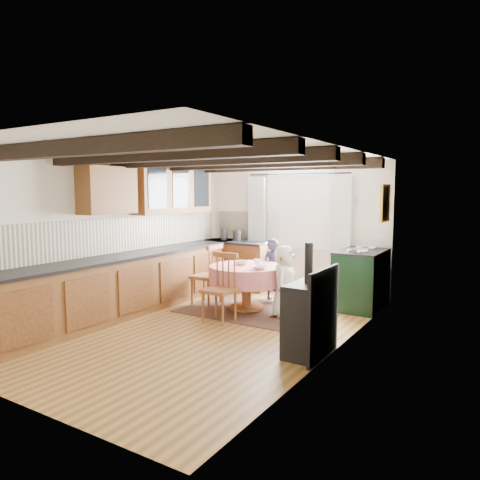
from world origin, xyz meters
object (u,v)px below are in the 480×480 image
Objects in this scene: chair_near at (219,288)px; cast_iron_stove at (308,299)px; chair_right at (297,287)px; child_right at (284,281)px; chair_left at (206,274)px; dining_table at (247,288)px; child_far at (273,270)px; cup at (257,262)px; aga_range at (361,279)px.

chair_near is 0.76× the size of cast_iron_stove.
chair_near is 1.16m from chair_right.
chair_left is at bearing 74.08° from child_right.
cast_iron_stove is at bearing 60.27° from chair_left.
child_far reaches higher than dining_table.
child_right is at bearing -19.28° from cup.
chair_near is 0.99m from child_right.
chair_right is at bearing 90.27° from chair_left.
aga_range is 1.47m from child_far.
child_far is at bearing -167.20° from aga_range.
chair_left reaches higher than cup.
child_far is at bearing 92.02° from cup.
dining_table is 1.13× the size of aga_range.
child_right is (1.44, -0.02, 0.03)m from chair_left.
chair_left is 0.94× the size of child_right.
child_far is at bearing 126.39° from cast_iron_stove.
chair_right is 0.21m from child_right.
aga_range is at bearing 50.97° from chair_near.
chair_near is 0.92× the size of child_far.
aga_range is 0.96× the size of child_right.
aga_range is at bearing -155.68° from child_far.
aga_range is 0.80× the size of cast_iron_stove.
dining_table is at bearing 140.43° from cast_iron_stove.
cast_iron_stove is at bearing -39.57° from dining_table.
aga_range is (1.52, 1.84, -0.02)m from chair_near.
chair_right is 0.83m from cup.
chair_near is at bearing 121.16° from child_right.
chair_right is 0.89× the size of aga_range.
dining_table is at bearing -144.68° from aga_range.
child_far is (-0.78, 0.74, 0.08)m from chair_right.
cup is at bearing 83.66° from chair_near.
chair_near is (-0.01, -0.77, 0.14)m from dining_table.
dining_table is at bearing 91.40° from chair_left.
child_far reaches higher than chair_left.
cup is at bearing -146.75° from aga_range.
child_right reaches higher than dining_table.
chair_right is 8.98× the size of cup.
dining_table is 2.13m from cast_iron_stove.
cast_iron_stove reaches higher than chair_left.
child_far is at bearing 21.39° from child_right.
cast_iron_stove reaches higher than chair_near.
cast_iron_stove is at bearing -147.50° from chair_right.
cup is (-1.52, 1.49, 0.11)m from cast_iron_stove.
dining_table is 1.17× the size of chair_left.
dining_table is 1.19× the size of chair_near.
chair_left is at bearing 151.32° from cast_iron_stove.
cup is at bearing 82.31° from chair_right.
cast_iron_stove is at bearing -158.95° from child_right.
chair_near is 1.52m from child_far.
cast_iron_stove is at bearing 137.90° from child_far.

